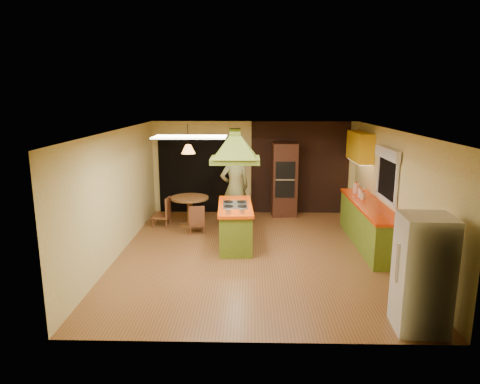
{
  "coord_description": "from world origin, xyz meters",
  "views": [
    {
      "loc": [
        -0.1,
        -8.27,
        3.13
      ],
      "look_at": [
        -0.32,
        0.63,
        1.15
      ],
      "focal_mm": 32.0,
      "sensor_mm": 36.0,
      "label": 1
    }
  ],
  "objects_px": {
    "refrigerator": "(423,274)",
    "wall_oven": "(284,180)",
    "kitchen_island": "(235,225)",
    "canister_large": "(356,188)",
    "dining_table": "(190,205)",
    "man": "(235,188)"
  },
  "relations": [
    {
      "from": "man",
      "to": "canister_large",
      "type": "height_order",
      "value": "man"
    },
    {
      "from": "dining_table",
      "to": "canister_large",
      "type": "relative_size",
      "value": 4.26
    },
    {
      "from": "man",
      "to": "wall_oven",
      "type": "bearing_deg",
      "value": -158.1
    },
    {
      "from": "kitchen_island",
      "to": "man",
      "type": "distance_m",
      "value": 1.35
    },
    {
      "from": "refrigerator",
      "to": "wall_oven",
      "type": "relative_size",
      "value": 0.83
    },
    {
      "from": "kitchen_island",
      "to": "canister_large",
      "type": "height_order",
      "value": "canister_large"
    },
    {
      "from": "refrigerator",
      "to": "dining_table",
      "type": "distance_m",
      "value": 6.19
    },
    {
      "from": "man",
      "to": "wall_oven",
      "type": "distance_m",
      "value": 1.74
    },
    {
      "from": "refrigerator",
      "to": "canister_large",
      "type": "relative_size",
      "value": 7.33
    },
    {
      "from": "wall_oven",
      "to": "man",
      "type": "bearing_deg",
      "value": -140.19
    },
    {
      "from": "kitchen_island",
      "to": "man",
      "type": "xyz_separation_m",
      "value": [
        -0.05,
        1.23,
        0.54
      ]
    },
    {
      "from": "man",
      "to": "canister_large",
      "type": "relative_size",
      "value": 8.98
    },
    {
      "from": "wall_oven",
      "to": "dining_table",
      "type": "xyz_separation_m",
      "value": [
        -2.41,
        -0.93,
        -0.48
      ]
    },
    {
      "from": "kitchen_island",
      "to": "refrigerator",
      "type": "distance_m",
      "value": 4.3
    },
    {
      "from": "kitchen_island",
      "to": "dining_table",
      "type": "xyz_separation_m",
      "value": [
        -1.19,
        1.49,
        0.05
      ]
    },
    {
      "from": "wall_oven",
      "to": "canister_large",
      "type": "xyz_separation_m",
      "value": [
        1.59,
        -1.31,
        0.05
      ]
    },
    {
      "from": "kitchen_island",
      "to": "man",
      "type": "height_order",
      "value": "man"
    },
    {
      "from": "wall_oven",
      "to": "dining_table",
      "type": "distance_m",
      "value": 2.63
    },
    {
      "from": "refrigerator",
      "to": "wall_oven",
      "type": "xyz_separation_m",
      "value": [
        -1.42,
        5.8,
        0.17
      ]
    },
    {
      "from": "refrigerator",
      "to": "canister_large",
      "type": "distance_m",
      "value": 4.5
    },
    {
      "from": "kitchen_island",
      "to": "wall_oven",
      "type": "distance_m",
      "value": 2.76
    },
    {
      "from": "kitchen_island",
      "to": "wall_oven",
      "type": "height_order",
      "value": "wall_oven"
    }
  ]
}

